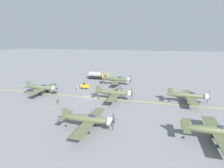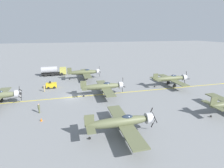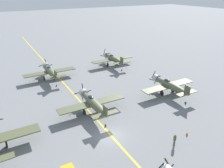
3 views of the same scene
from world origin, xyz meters
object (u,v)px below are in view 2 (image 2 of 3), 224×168
object	(u,v)px
tow_tractor	(51,85)
traffic_cone	(41,120)
airplane_mid_right	(122,122)
ground_crew_walking	(39,108)
airplane_mid_left	(85,72)
fuel_tanker	(54,71)
airplane_mid_center	(104,87)
ground_crew_inspecting	(44,88)
airplane_far_center	(171,79)

from	to	relation	value
tow_tractor	traffic_cone	xyz separation A→B (m)	(17.72, -0.47, -0.52)
airplane_mid_right	tow_tractor	bearing A→B (deg)	-169.62
tow_tractor	traffic_cone	bearing A→B (deg)	-1.51
ground_crew_walking	traffic_cone	world-z (taller)	ground_crew_walking
airplane_mid_left	traffic_cone	bearing A→B (deg)	-22.95
fuel_tanker	ground_crew_walking	distance (m)	28.66
airplane_mid_center	ground_crew_inspecting	distance (m)	14.65
airplane_far_center	ground_crew_walking	bearing A→B (deg)	-85.79
tow_tractor	ground_crew_walking	size ratio (longest dim) A/B	1.47
airplane_mid_left	fuel_tanker	world-z (taller)	airplane_mid_left
airplane_mid_center	traffic_cone	size ratio (longest dim) A/B	21.82
ground_crew_walking	ground_crew_inspecting	xyz separation A→B (m)	(-11.98, -0.33, -0.07)
airplane_mid_right	ground_crew_walking	distance (m)	15.93
airplane_mid_center	ground_crew_walking	world-z (taller)	airplane_mid_center
airplane_mid_center	ground_crew_inspecting	bearing A→B (deg)	-102.23
airplane_far_center	airplane_mid_right	size ratio (longest dim) A/B	1.00
airplane_mid_left	fuel_tanker	bearing A→B (deg)	-128.25
ground_crew_inspecting	airplane_mid_left	bearing A→B (deg)	131.62
airplane_mid_left	traffic_cone	world-z (taller)	airplane_mid_left
ground_crew_walking	tow_tractor	bearing A→B (deg)	175.50
traffic_cone	airplane_mid_center	bearing A→B (deg)	127.10
airplane_mid_right	airplane_mid_left	distance (m)	31.87
airplane_mid_right	ground_crew_walking	bearing A→B (deg)	-143.70
airplane_mid_left	ground_crew_inspecting	world-z (taller)	airplane_mid_left
airplane_mid_center	airplane_mid_left	distance (m)	15.63
airplane_mid_right	tow_tractor	xyz separation A→B (m)	(-24.75, -11.03, -1.22)
airplane_mid_center	tow_tractor	bearing A→B (deg)	-113.74
tow_tractor	traffic_cone	distance (m)	17.73
ground_crew_inspecting	traffic_cone	world-z (taller)	ground_crew_inspecting
airplane_mid_right	airplane_mid_center	size ratio (longest dim) A/B	1.00
ground_crew_walking	traffic_cone	xyz separation A→B (m)	(3.21, 0.67, -0.69)
airplane_mid_left	tow_tractor	bearing A→B (deg)	-54.23
airplane_mid_right	airplane_mid_left	size ratio (longest dim) A/B	1.00
airplane_far_center	airplane_mid_center	distance (m)	18.80
fuel_tanker	traffic_cone	bearing A→B (deg)	-0.73
airplane_mid_right	ground_crew_walking	world-z (taller)	airplane_mid_right
airplane_mid_left	ground_crew_inspecting	distance (m)	14.50
airplane_mid_center	airplane_mid_left	size ratio (longest dim) A/B	1.00
airplane_far_center	tow_tractor	size ratio (longest dim) A/B	4.62
airplane_far_center	ground_crew_inspecting	world-z (taller)	airplane_far_center
airplane_mid_center	traffic_cone	xyz separation A→B (m)	(9.38, -12.40, -1.74)
airplane_mid_right	fuel_tanker	bearing A→B (deg)	-177.71
airplane_mid_center	ground_crew_walking	distance (m)	14.49
airplane_far_center	fuel_tanker	bearing A→B (deg)	-134.06
tow_tractor	ground_crew_walking	distance (m)	14.56
airplane_mid_right	ground_crew_walking	size ratio (longest dim) A/B	6.77
ground_crew_inspecting	airplane_far_center	bearing A→B (deg)	83.67
airplane_mid_right	airplane_mid_center	distance (m)	16.43
tow_tractor	ground_crew_walking	world-z (taller)	tow_tractor
ground_crew_inspecting	fuel_tanker	bearing A→B (deg)	175.17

